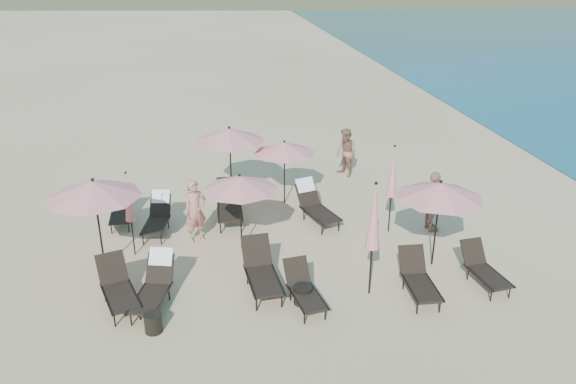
{
  "coord_description": "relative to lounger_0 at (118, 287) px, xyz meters",
  "views": [
    {
      "loc": [
        -2.16,
        -10.46,
        7.01
      ],
      "look_at": [
        -0.17,
        3.5,
        1.1
      ],
      "focal_mm": 35.0,
      "sensor_mm": 36.0,
      "label": 1
    }
  ],
  "objects": [
    {
      "name": "beachgoer_a",
      "position": [
        1.66,
        2.8,
        0.42
      ],
      "size": [
        0.75,
        0.66,
        1.72
      ],
      "primitive_type": "imported",
      "rotation": [
        0.0,
        0.0,
        0.5
      ],
      "color": "#B27261",
      "rests_on": "ground"
    },
    {
      "name": "lounger_0",
      "position": [
        0.0,
        0.0,
        0.0
      ],
      "size": [
        1.13,
        1.76,
        0.95
      ],
      "rotation": [
        0.0,
        0.0,
        0.34
      ],
      "color": "black",
      "rests_on": "ground"
    },
    {
      "name": "lounger_7",
      "position": [
        0.6,
        3.52,
        0.03
      ],
      "size": [
        0.8,
        1.64,
        0.98
      ],
      "rotation": [
        0.0,
        0.0,
        -0.15
      ],
      "color": "black",
      "rests_on": "ground"
    },
    {
      "name": "lounger_5",
      "position": [
        8.23,
        -0.3,
        -0.04
      ],
      "size": [
        0.76,
        1.55,
        0.86
      ],
      "rotation": [
        0.0,
        0.0,
        0.13
      ],
      "color": "black",
      "rests_on": "ground"
    },
    {
      "name": "lounger_1",
      "position": [
        0.79,
        -0.06,
        0.05
      ],
      "size": [
        0.97,
        1.75,
        1.03
      ],
      "rotation": [
        0.0,
        0.0,
        -0.24
      ],
      "color": "black",
      "rests_on": "ground"
    },
    {
      "name": "umbrella_closed_2",
      "position": [
        0.09,
        2.25,
        1.13
      ],
      "size": [
        0.26,
        0.26,
        2.26
      ],
      "color": "black",
      "rests_on": "ground"
    },
    {
      "name": "umbrella_open_3",
      "position": [
        2.72,
        5.52,
        1.63
      ],
      "size": [
        2.18,
        2.18,
        2.35
      ],
      "color": "black",
      "rests_on": "ground"
    },
    {
      "name": "umbrella_closed_1",
      "position": [
        6.89,
        2.59,
        1.31
      ],
      "size": [
        0.29,
        0.29,
        2.52
      ],
      "color": "black",
      "rests_on": "ground"
    },
    {
      "name": "ground",
      "position": [
        4.34,
        -0.32,
        -0.44
      ],
      "size": [
        800.0,
        800.0,
        0.0
      ],
      "primitive_type": "plane",
      "color": "#D6BA8C",
      "rests_on": "ground"
    },
    {
      "name": "side_table_0",
      "position": [
        0.81,
        -1.09,
        -0.24
      ],
      "size": [
        0.36,
        0.36,
        0.41
      ],
      "primitive_type": "cylinder",
      "color": "black",
      "rests_on": "ground"
    },
    {
      "name": "umbrella_open_0",
      "position": [
        -0.56,
        1.62,
        1.65
      ],
      "size": [
        2.2,
        2.2,
        2.37
      ],
      "color": "black",
      "rests_on": "ground"
    },
    {
      "name": "lounger_4",
      "position": [
        6.57,
        -0.54,
        -0.02
      ],
      "size": [
        0.64,
        1.59,
        0.91
      ],
      "rotation": [
        0.0,
        0.0,
        -0.03
      ],
      "color": "black",
      "rests_on": "ground"
    },
    {
      "name": "umbrella_open_4",
      "position": [
        4.31,
        4.95,
        1.34
      ],
      "size": [
        1.87,
        1.87,
        2.02
      ],
      "color": "black",
      "rests_on": "ground"
    },
    {
      "name": "lounger_9",
      "position": [
        4.99,
        3.57,
        0.08
      ],
      "size": [
        1.14,
        1.84,
        1.08
      ],
      "rotation": [
        0.0,
        0.0,
        0.32
      ],
      "color": "black",
      "rests_on": "ground"
    },
    {
      "name": "side_table_1",
      "position": [
        3.97,
        -0.5,
        -0.24
      ],
      "size": [
        0.42,
        0.42,
        0.41
      ],
      "primitive_type": "cylinder",
      "color": "black",
      "rests_on": "ground"
    },
    {
      "name": "lounger_3",
      "position": [
        3.98,
        -0.56,
        -0.05
      ],
      "size": [
        0.81,
        1.54,
        0.84
      ],
      "rotation": [
        0.0,
        0.0,
        0.18
      ],
      "color": "black",
      "rests_on": "ground"
    },
    {
      "name": "lounger_6",
      "position": [
        -0.47,
        4.22,
        -0.05
      ],
      "size": [
        0.62,
        1.49,
        0.84
      ],
      "rotation": [
        0.0,
        0.0,
        0.05
      ],
      "color": "black",
      "rests_on": "ground"
    },
    {
      "name": "lounger_2",
      "position": [
        3.13,
        0.19,
        0.03
      ],
      "size": [
        0.85,
        1.83,
        1.02
      ],
      "rotation": [
        0.0,
        0.0,
        0.1
      ],
      "color": "black",
      "rests_on": "ground"
    },
    {
      "name": "umbrella_closed_0",
      "position": [
        5.51,
        -0.34,
        1.45
      ],
      "size": [
        0.32,
        0.32,
        2.72
      ],
      "color": "black",
      "rests_on": "ground"
    },
    {
      "name": "beachgoer_c",
      "position": [
        8.07,
        2.52,
        0.41
      ],
      "size": [
        0.48,
        1.03,
        1.71
      ],
      "primitive_type": "imported",
      "rotation": [
        0.0,
        0.0,
        1.64
      ],
      "color": "tan",
      "rests_on": "ground"
    },
    {
      "name": "lounger_8",
      "position": [
        2.58,
        3.96,
        0.04
      ],
      "size": [
        0.71,
        1.81,
        1.04
      ],
      "rotation": [
        0.0,
        0.0,
        -0.01
      ],
      "color": "black",
      "rests_on": "ground"
    },
    {
      "name": "beachgoer_b",
      "position": [
        6.71,
        6.98,
        0.39
      ],
      "size": [
        0.93,
        1.0,
        1.66
      ],
      "primitive_type": "imported",
      "rotation": [
        0.0,
        0.0,
        -1.1
      ],
      "color": "#93614C",
      "rests_on": "ground"
    },
    {
      "name": "umbrella_open_2",
      "position": [
        7.41,
        0.7,
        1.54
      ],
      "size": [
        2.08,
        2.08,
        2.24
      ],
      "color": "black",
      "rests_on": "ground"
    },
    {
      "name": "umbrella_open_1",
      "position": [
        2.81,
        2.19,
        1.4
      ],
      "size": [
        1.93,
        1.93,
        2.08
      ],
      "color": "black",
      "rests_on": "ground"
    }
  ]
}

